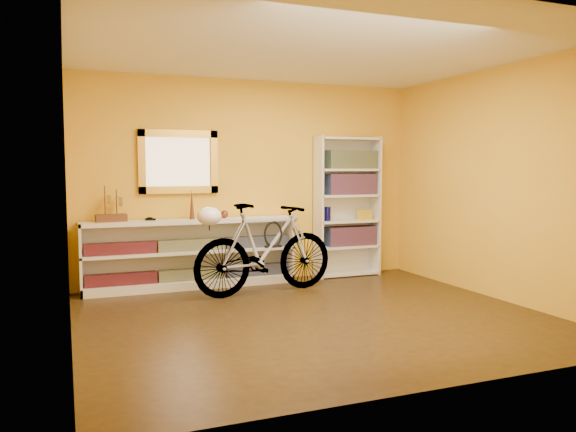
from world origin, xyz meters
name	(u,v)px	position (x,y,z in m)	size (l,w,h in m)	color
floor	(314,317)	(0.00, 0.00, -0.01)	(4.50, 4.00, 0.01)	black
ceiling	(315,49)	(0.00, 0.00, 2.60)	(4.50, 4.00, 0.01)	silver
back_wall	(251,181)	(0.00, 2.00, 1.30)	(4.50, 0.01, 2.60)	gold
left_wall	(66,189)	(-2.25, 0.00, 1.30)	(0.01, 4.00, 2.60)	gold
right_wall	(498,184)	(2.25, 0.00, 1.30)	(0.01, 4.00, 2.60)	gold
gilt_mirror	(179,162)	(-0.95, 1.97, 1.55)	(0.98, 0.06, 0.78)	olive
wall_socket	(315,258)	(0.90, 1.99, 0.25)	(0.09, 0.01, 0.09)	silver
console_unit	(191,254)	(-0.84, 1.81, 0.42)	(2.60, 0.35, 0.85)	silver
cd_row_lower	(192,274)	(-0.84, 1.79, 0.17)	(2.50, 0.13, 0.14)	black
cd_row_upper	(192,245)	(-0.84, 1.79, 0.54)	(2.50, 0.13, 0.14)	navy
model_ship	(111,204)	(-1.77, 1.81, 1.06)	(0.35, 0.13, 0.42)	#472613
toy_car	(151,220)	(-1.32, 1.81, 0.85)	(0.00, 0.00, 0.00)	black
bronze_ornament	(192,204)	(-0.82, 1.81, 1.04)	(0.06, 0.06, 0.37)	brown
decorative_orb	(224,214)	(-0.42, 1.81, 0.90)	(0.10, 0.10, 0.10)	brown
bookcase	(347,207)	(1.32, 1.84, 0.95)	(0.90, 0.30, 1.90)	silver
book_row_a	(350,236)	(1.37, 1.84, 0.55)	(0.70, 0.22, 0.26)	maroon
book_row_b	(351,184)	(1.37, 1.84, 1.25)	(0.70, 0.22, 0.28)	maroon
book_row_c	(351,160)	(1.37, 1.84, 1.59)	(0.70, 0.22, 0.25)	#195058
travel_mug	(328,214)	(1.01, 1.82, 0.86)	(0.09, 0.09, 0.19)	navy
red_tin	(333,162)	(1.12, 1.87, 1.55)	(0.14, 0.14, 0.18)	maroon
yellow_bag	(365,215)	(1.57, 1.80, 0.83)	(0.18, 0.12, 0.14)	gold
bicycle	(265,248)	(-0.10, 1.18, 0.54)	(1.82, 0.47, 1.07)	silver
helmet	(209,216)	(-0.79, 1.08, 0.94)	(0.27, 0.26, 0.21)	white
u_lock	(273,234)	(0.01, 1.20, 0.70)	(0.23, 0.23, 0.02)	black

